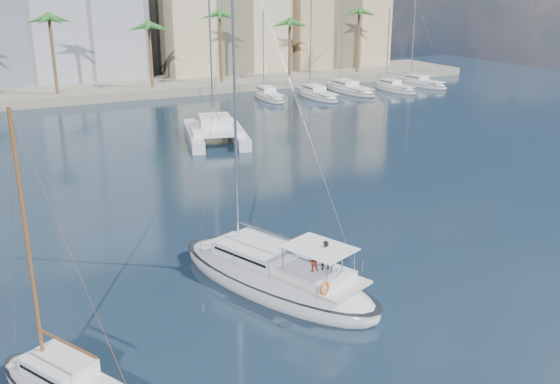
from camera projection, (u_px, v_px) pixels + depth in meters
ground at (306, 251)px, 36.83m from camera, size 160.00×160.00×0.00m
quay at (99, 91)px, 88.41m from camera, size 120.00×14.00×1.20m
building_beige at (219, 16)px, 102.37m from camera, size 20.00×14.00×20.00m
building_tan_right at (330, 20)px, 109.46m from camera, size 18.00×12.00×18.00m
palm_centre at (98, 21)px, 81.94m from camera, size 3.60×3.60×12.30m
palm_right at (322, 16)px, 96.33m from camera, size 3.60×3.60×12.30m
main_sloop at (275, 277)px, 32.28m from camera, size 8.60×13.48×19.12m
catamaran at (215, 129)px, 62.46m from camera, size 8.08×12.11×16.30m
seagull at (218, 254)px, 34.99m from camera, size 1.12×0.48×0.21m
moored_yacht_a at (269, 99)px, 85.18m from camera, size 3.37×9.52×11.90m
moored_yacht_b at (317, 98)px, 86.23m from camera, size 3.32×10.83×13.72m
moored_yacht_c at (349, 92)px, 90.68m from camera, size 3.98×12.33×15.54m
moored_yacht_d at (394, 91)px, 91.73m from camera, size 3.52×9.55×11.90m
moored_yacht_e at (420, 86)px, 96.18m from camera, size 4.61×11.11×13.72m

